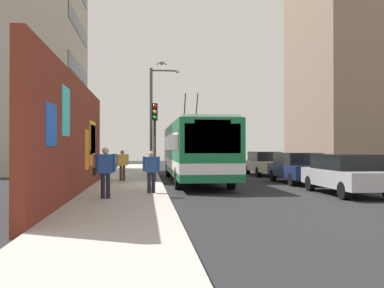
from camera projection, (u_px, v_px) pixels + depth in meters
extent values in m
plane|color=#232326|center=(163.00, 187.00, 19.68)|extent=(80.00, 80.00, 0.00)
cube|color=#ADA8A0|center=(128.00, 186.00, 19.51)|extent=(48.00, 3.20, 0.15)
cube|color=maroon|center=(75.00, 139.00, 15.32)|extent=(13.91, 0.30, 4.32)
cube|color=yellow|center=(93.00, 137.00, 19.17)|extent=(2.02, 0.02, 1.45)
cube|color=yellow|center=(93.00, 140.00, 19.27)|extent=(1.74, 0.02, 1.33)
cube|color=orange|center=(87.00, 150.00, 17.29)|extent=(1.11, 0.02, 1.66)
cube|color=blue|center=(51.00, 125.00, 10.76)|extent=(1.18, 0.02, 1.09)
cube|color=#33D8E5|center=(66.00, 111.00, 12.74)|extent=(1.18, 0.02, 1.48)
cube|color=orange|center=(91.00, 158.00, 18.61)|extent=(1.07, 0.02, 0.64)
cube|color=#B2A899|center=(31.00, 29.00, 31.01)|extent=(10.08, 6.87, 21.18)
cube|color=black|center=(79.00, 113.00, 31.34)|extent=(8.57, 0.04, 1.10)
cube|color=black|center=(79.00, 70.00, 31.37)|extent=(8.57, 0.04, 1.10)
cube|color=black|center=(79.00, 27.00, 31.39)|extent=(8.57, 0.04, 1.10)
cube|color=gray|center=(352.00, 60.00, 36.61)|extent=(11.01, 8.50, 18.84)
cube|color=#19723F|center=(194.00, 149.00, 22.75)|extent=(12.69, 2.61, 2.59)
cube|color=silver|center=(194.00, 124.00, 22.76)|extent=(12.18, 2.40, 0.12)
cube|color=white|center=(194.00, 163.00, 22.74)|extent=(12.71, 2.63, 0.44)
cube|color=black|center=(213.00, 138.00, 16.47)|extent=(0.04, 2.22, 1.17)
cube|color=black|center=(194.00, 142.00, 22.75)|extent=(11.67, 2.64, 0.83)
cube|color=orange|center=(213.00, 123.00, 16.48)|extent=(0.06, 1.43, 0.28)
cylinder|color=black|center=(196.00, 112.00, 24.70)|extent=(1.43, 0.06, 2.00)
cylinder|color=black|center=(184.00, 112.00, 24.62)|extent=(1.43, 0.06, 2.00)
cylinder|color=black|center=(231.00, 178.00, 18.83)|extent=(1.00, 0.28, 1.00)
cylinder|color=black|center=(178.00, 178.00, 18.57)|extent=(1.00, 0.28, 1.00)
cylinder|color=black|center=(205.00, 169.00, 26.90)|extent=(1.00, 0.28, 1.00)
cylinder|color=black|center=(168.00, 169.00, 26.64)|extent=(1.00, 0.28, 1.00)
cube|color=#B7B7BC|center=(346.00, 178.00, 16.53)|extent=(4.64, 1.90, 0.66)
cube|color=black|center=(345.00, 162.00, 16.62)|extent=(2.78, 1.71, 0.60)
cylinder|color=black|center=(344.00, 191.00, 14.91)|extent=(0.64, 0.22, 0.64)
cylinder|color=black|center=(348.00, 183.00, 18.14)|extent=(0.64, 0.22, 0.64)
cylinder|color=black|center=(310.00, 183.00, 17.95)|extent=(0.64, 0.22, 0.64)
cube|color=navy|center=(298.00, 171.00, 21.77)|extent=(4.57, 1.90, 0.66)
cube|color=black|center=(297.00, 158.00, 21.86)|extent=(2.74, 1.71, 0.60)
cylinder|color=black|center=(326.00, 179.00, 20.36)|extent=(0.64, 0.22, 0.64)
cylinder|color=black|center=(292.00, 179.00, 20.17)|extent=(0.64, 0.22, 0.64)
cylinder|color=black|center=(303.00, 175.00, 23.36)|extent=(0.64, 0.22, 0.64)
cylinder|color=black|center=(273.00, 175.00, 23.17)|extent=(0.64, 0.22, 0.64)
cube|color=#C6B793|center=(264.00, 166.00, 27.88)|extent=(4.24, 1.78, 0.66)
cube|color=black|center=(264.00, 156.00, 27.97)|extent=(2.55, 1.60, 0.60)
cylinder|color=black|center=(283.00, 172.00, 26.57)|extent=(0.64, 0.22, 0.64)
cylinder|color=black|center=(258.00, 172.00, 26.40)|extent=(0.64, 0.22, 0.64)
cylinder|color=black|center=(270.00, 170.00, 29.36)|extent=(0.64, 0.22, 0.64)
cylinder|color=black|center=(248.00, 170.00, 29.19)|extent=(0.64, 0.22, 0.64)
cylinder|color=#3F3326|center=(124.00, 173.00, 21.61)|extent=(0.14, 0.14, 0.77)
cylinder|color=#3F3326|center=(121.00, 173.00, 21.59)|extent=(0.14, 0.14, 0.77)
cube|color=gold|center=(122.00, 160.00, 21.60)|extent=(0.22, 0.45, 0.58)
cylinder|color=gold|center=(128.00, 159.00, 21.63)|extent=(0.09, 0.09, 0.55)
cylinder|color=gold|center=(117.00, 159.00, 21.57)|extent=(0.09, 0.09, 0.55)
sphere|color=#936B4C|center=(122.00, 152.00, 21.61)|extent=(0.21, 0.21, 0.21)
cube|color=#593319|center=(116.00, 165.00, 21.56)|extent=(0.14, 0.10, 0.24)
cylinder|color=#1E1E2D|center=(153.00, 183.00, 15.73)|extent=(0.14, 0.14, 0.77)
cylinder|color=#1E1E2D|center=(149.00, 183.00, 15.72)|extent=(0.14, 0.14, 0.77)
cube|color=#264C99|center=(151.00, 165.00, 15.73)|extent=(0.22, 0.45, 0.58)
cylinder|color=#264C99|center=(159.00, 164.00, 15.76)|extent=(0.09, 0.09, 0.55)
cylinder|color=#264C99|center=(144.00, 164.00, 15.70)|extent=(0.09, 0.09, 0.55)
sphere|color=tan|center=(151.00, 154.00, 15.74)|extent=(0.21, 0.21, 0.21)
cylinder|color=#1E1E2D|center=(108.00, 186.00, 14.02)|extent=(0.14, 0.14, 0.84)
cylinder|color=#1E1E2D|center=(103.00, 186.00, 14.00)|extent=(0.14, 0.14, 0.84)
cube|color=#264C99|center=(106.00, 164.00, 14.01)|extent=(0.22, 0.49, 0.63)
cylinder|color=#264C99|center=(115.00, 163.00, 14.05)|extent=(0.09, 0.09, 0.60)
cylinder|color=#264C99|center=(96.00, 163.00, 13.98)|extent=(0.09, 0.09, 0.60)
sphere|color=tan|center=(106.00, 151.00, 14.02)|extent=(0.23, 0.23, 0.23)
cube|color=black|center=(94.00, 172.00, 13.97)|extent=(0.14, 0.10, 0.24)
cylinder|color=#2D382D|center=(155.00, 142.00, 21.16)|extent=(0.14, 0.14, 3.91)
cube|color=black|center=(155.00, 112.00, 20.96)|extent=(0.20, 0.28, 0.84)
sphere|color=red|center=(155.00, 106.00, 20.85)|extent=(0.18, 0.18, 0.18)
sphere|color=yellow|center=(155.00, 112.00, 20.85)|extent=(0.18, 0.18, 0.18)
sphere|color=green|center=(155.00, 117.00, 20.85)|extent=(0.18, 0.18, 0.18)
cylinder|color=#4C4C51|center=(151.00, 121.00, 26.61)|extent=(0.18, 0.18, 6.72)
cylinder|color=#4C4C51|center=(164.00, 71.00, 26.73)|extent=(0.10, 1.66, 0.10)
ellipsoid|color=silver|center=(177.00, 72.00, 26.82)|extent=(0.44, 0.28, 0.20)
ellipsoid|color=#47474C|center=(162.00, 64.00, 22.62)|extent=(0.32, 0.14, 0.12)
cube|color=#47474C|center=(164.00, 63.00, 22.63)|extent=(0.20, 0.24, 0.17)
cube|color=#47474C|center=(159.00, 63.00, 22.60)|extent=(0.20, 0.24, 0.17)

